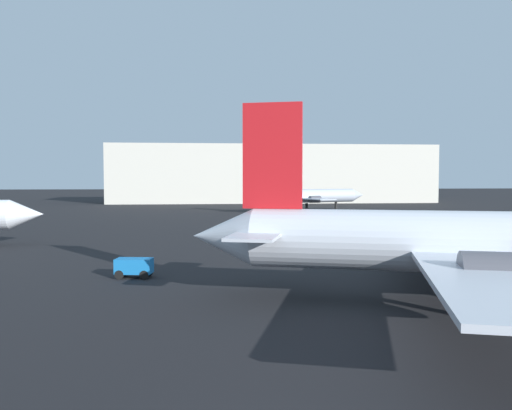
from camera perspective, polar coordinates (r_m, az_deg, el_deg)
airplane_at_gate at (r=29.53m, az=22.54°, el=-3.79°), size 30.80×29.82×10.89m
airplane_distant at (r=103.66m, az=5.50°, el=0.98°), size 26.28×18.29×8.30m
baggage_cart at (r=36.48m, az=-13.12°, el=-6.53°), size 2.56×1.69×1.30m
terminal_building at (r=145.18m, az=1.72°, el=3.39°), size 87.18×19.73×15.50m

